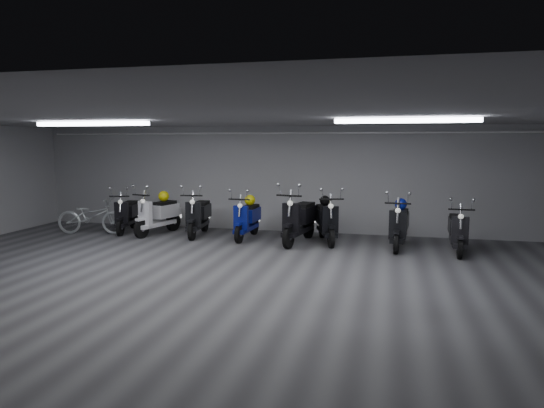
% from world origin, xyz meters
% --- Properties ---
extents(floor, '(14.00, 10.00, 0.01)m').
position_xyz_m(floor, '(0.00, 0.00, -0.01)').
color(floor, '#3E3E41').
rests_on(floor, ground).
extents(ceiling, '(14.00, 10.00, 0.01)m').
position_xyz_m(ceiling, '(0.00, 0.00, 2.80)').
color(ceiling, gray).
rests_on(ceiling, ground).
extents(back_wall, '(14.00, 0.01, 2.80)m').
position_xyz_m(back_wall, '(0.00, 5.00, 1.40)').
color(back_wall, '#9B9C9E').
rests_on(back_wall, ground).
extents(fluor_strip_left, '(2.40, 0.18, 0.08)m').
position_xyz_m(fluor_strip_left, '(-3.00, 1.00, 2.74)').
color(fluor_strip_left, white).
rests_on(fluor_strip_left, ceiling).
extents(fluor_strip_right, '(2.40, 0.18, 0.08)m').
position_xyz_m(fluor_strip_right, '(3.00, 1.00, 2.74)').
color(fluor_strip_right, white).
rests_on(fluor_strip_right, ceiling).
extents(conduit, '(13.60, 0.05, 0.05)m').
position_xyz_m(conduit, '(0.00, 4.92, 2.62)').
color(conduit, white).
rests_on(conduit, back_wall).
extents(scooter_0, '(0.92, 1.78, 1.27)m').
position_xyz_m(scooter_0, '(-3.99, 3.87, 0.63)').
color(scooter_0, black).
rests_on(scooter_0, floor).
extents(scooter_2, '(1.05, 1.90, 1.35)m').
position_xyz_m(scooter_2, '(-3.04, 3.75, 0.67)').
color(scooter_2, white).
rests_on(scooter_2, floor).
extents(scooter_3, '(0.82, 1.89, 1.36)m').
position_xyz_m(scooter_3, '(-1.95, 3.84, 0.68)').
color(scooter_3, black).
rests_on(scooter_3, floor).
extents(scooter_4, '(0.65, 1.76, 1.30)m').
position_xyz_m(scooter_4, '(-0.64, 3.76, 0.65)').
color(scooter_4, navy).
rests_on(scooter_4, floor).
extents(scooter_5, '(1.02, 2.08, 1.48)m').
position_xyz_m(scooter_5, '(0.71, 3.53, 0.74)').
color(scooter_5, black).
rests_on(scooter_5, floor).
extents(scooter_7, '(1.13, 1.95, 1.38)m').
position_xyz_m(scooter_7, '(1.34, 3.74, 0.69)').
color(scooter_7, black).
rests_on(scooter_7, floor).
extents(scooter_8, '(0.78, 1.87, 1.35)m').
position_xyz_m(scooter_8, '(3.01, 3.49, 0.68)').
color(scooter_8, black).
rests_on(scooter_8, floor).
extents(scooter_9, '(0.63, 1.72, 1.27)m').
position_xyz_m(scooter_9, '(4.22, 3.30, 0.63)').
color(scooter_9, black).
rests_on(scooter_9, floor).
extents(bicycle, '(1.85, 0.94, 1.14)m').
position_xyz_m(bicycle, '(-4.77, 3.43, 0.57)').
color(bicycle, silver).
rests_on(bicycle, floor).
extents(helmet_0, '(0.28, 0.28, 0.28)m').
position_xyz_m(helmet_0, '(-2.98, 4.00, 0.97)').
color(helmet_0, yellow).
rests_on(helmet_0, scooter_2).
extents(helmet_1, '(0.25, 0.25, 0.25)m').
position_xyz_m(helmet_1, '(1.26, 3.99, 0.98)').
color(helmet_1, black).
rests_on(helmet_1, scooter_7).
extents(helmet_2, '(0.27, 0.27, 0.27)m').
position_xyz_m(helmet_2, '(3.03, 3.74, 0.97)').
color(helmet_2, navy).
rests_on(helmet_2, scooter_8).
extents(helmet_3, '(0.27, 0.27, 0.27)m').
position_xyz_m(helmet_3, '(-0.63, 4.00, 0.94)').
color(helmet_3, yellow).
rests_on(helmet_3, scooter_4).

